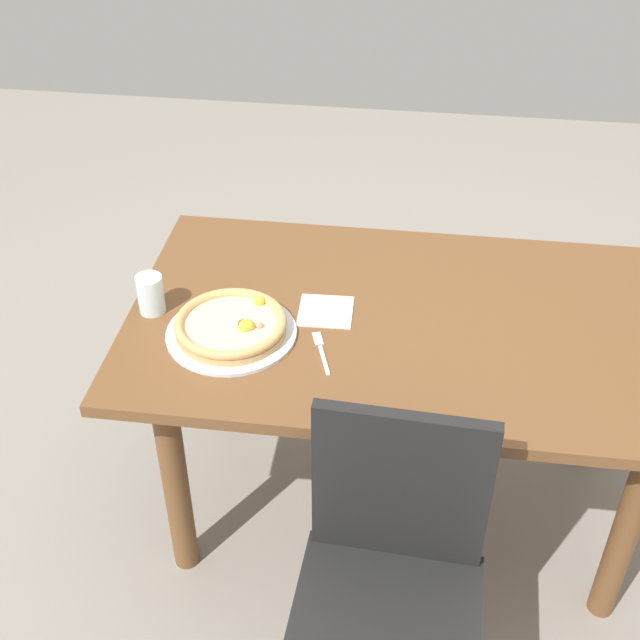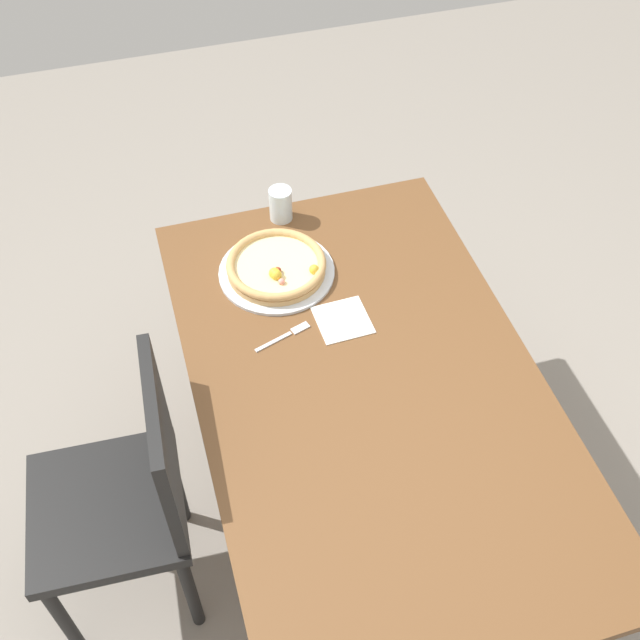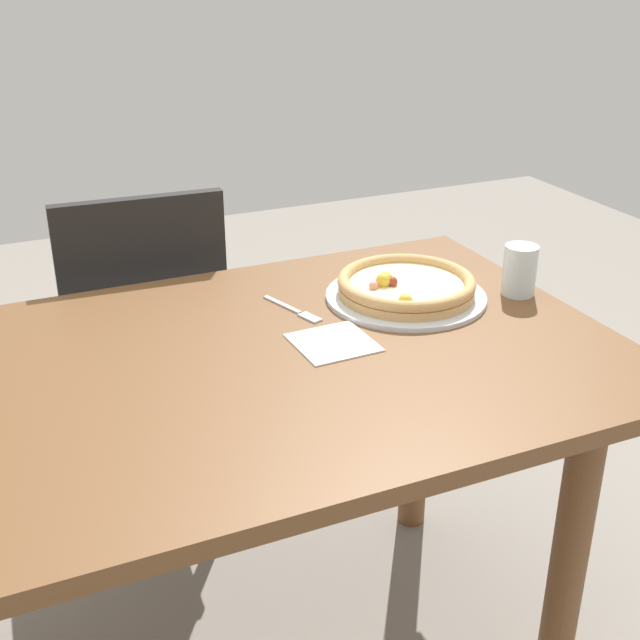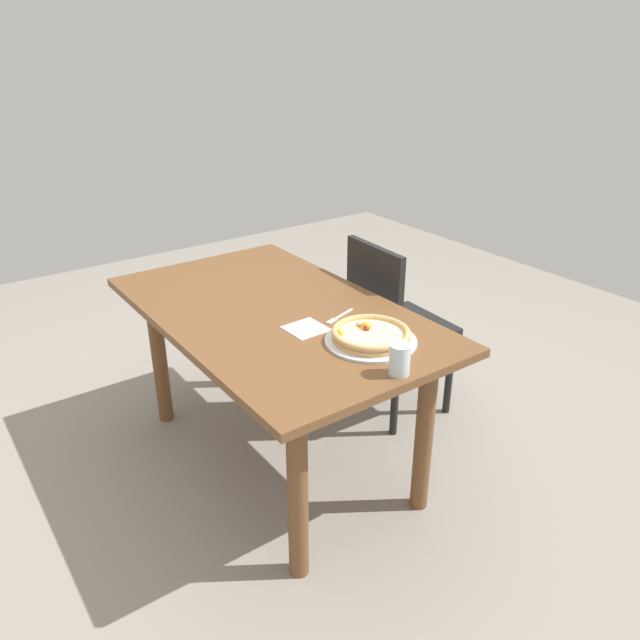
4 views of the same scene
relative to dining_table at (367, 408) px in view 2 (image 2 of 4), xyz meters
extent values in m
plane|color=gray|center=(0.00, 0.00, -0.62)|extent=(6.00, 6.00, 0.00)
cube|color=brown|center=(0.00, 0.00, 0.09)|extent=(1.46, 0.86, 0.03)
cylinder|color=brown|center=(-0.59, -0.29, -0.27)|extent=(0.07, 0.07, 0.69)
cylinder|color=brown|center=(-0.59, 0.29, -0.27)|extent=(0.07, 0.07, 0.69)
cylinder|color=brown|center=(0.59, 0.29, -0.27)|extent=(0.07, 0.07, 0.69)
cylinder|color=black|center=(0.16, -0.89, -0.41)|extent=(0.04, 0.04, 0.43)
cylinder|color=black|center=(-0.18, -0.87, -0.41)|extent=(0.04, 0.04, 0.43)
cylinder|color=black|center=(0.18, -0.55, -0.41)|extent=(0.04, 0.04, 0.43)
cylinder|color=black|center=(-0.16, -0.53, -0.41)|extent=(0.04, 0.04, 0.43)
cube|color=black|center=(0.00, -0.71, -0.17)|extent=(0.42, 0.42, 0.04)
cube|color=black|center=(0.01, -0.53, 0.06)|extent=(0.38, 0.05, 0.42)
cylinder|color=silver|center=(-0.44, -0.13, 0.11)|extent=(0.33, 0.33, 0.01)
cylinder|color=tan|center=(-0.44, -0.13, 0.13)|extent=(0.28, 0.28, 0.02)
cylinder|color=beige|center=(-0.44, -0.13, 0.14)|extent=(0.24, 0.24, 0.01)
torus|color=tan|center=(-0.44, -0.13, 0.14)|extent=(0.28, 0.28, 0.02)
sphere|color=gold|center=(-0.40, -0.14, 0.15)|extent=(0.03, 0.03, 0.03)
sphere|color=gold|center=(-0.39, -0.03, 0.15)|extent=(0.03, 0.03, 0.03)
sphere|color=gold|center=(-0.40, -0.14, 0.15)|extent=(0.03, 0.03, 0.03)
sphere|color=#E58C7F|center=(-0.37, -0.13, 0.15)|extent=(0.02, 0.02, 0.02)
sphere|color=maroon|center=(-0.41, -0.13, 0.15)|extent=(0.02, 0.02, 0.02)
cube|color=silver|center=(-0.20, -0.20, 0.11)|extent=(0.04, 0.11, 0.00)
cube|color=silver|center=(-0.22, -0.12, 0.11)|extent=(0.04, 0.05, 0.00)
cylinder|color=silver|center=(-0.67, -0.06, 0.16)|extent=(0.07, 0.07, 0.11)
cube|color=white|center=(-0.22, 0.00, 0.11)|extent=(0.14, 0.14, 0.00)
camera|label=1|loc=(0.00, -1.73, 1.42)|focal=46.98mm
camera|label=2|loc=(1.09, -0.45, 1.69)|focal=43.76mm
camera|label=3|loc=(0.36, 1.24, 0.79)|focal=46.73mm
camera|label=4|loc=(-1.91, 1.15, 1.10)|focal=34.34mm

